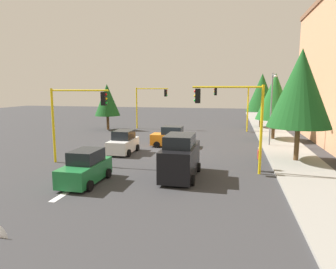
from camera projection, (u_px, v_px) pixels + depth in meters
ground_plane at (168, 151)px, 27.19m from camera, size 120.00×120.00×0.00m
sidewalk_kerb at (282, 144)px, 29.80m from camera, size 80.00×4.00×0.15m
lane_arrow_near at (71, 190)px, 16.70m from camera, size 2.40×1.10×1.10m
traffic_signal_far_left at (234, 99)px, 38.87m from camera, size 0.36×4.59×5.89m
traffic_signal_near_left at (234, 111)px, 19.57m from camera, size 0.36×4.59×5.82m
traffic_signal_far_right at (149, 100)px, 41.30m from camera, size 0.36×4.59×5.69m
traffic_signal_near_right at (75, 111)px, 21.99m from camera, size 0.36×4.59×5.59m
street_lamp_curbside at (272, 102)px, 28.08m from camera, size 2.15×0.28×7.00m
tree_opposite_side at (107, 100)px, 40.48m from camera, size 3.40×3.40×6.17m
tree_roadside_far at (262, 92)px, 41.81m from camera, size 4.18×4.18×7.64m
tree_roadside_near at (300, 89)px, 22.20m from camera, size 4.63×4.63×8.48m
tree_roadside_mid at (275, 97)px, 32.09m from camera, size 3.95×3.95×7.20m
delivery_van_black at (180, 157)px, 18.91m from camera, size 4.80×2.22×2.77m
car_white at (123, 143)px, 26.08m from camera, size 3.73×2.05×1.98m
car_green at (86, 168)px, 17.83m from camera, size 4.06×2.03×1.98m
car_orange at (171, 137)px, 29.01m from camera, size 2.04×3.70×1.98m
pedestrian_crossing at (259, 158)px, 20.34m from camera, size 0.40×0.24×1.70m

